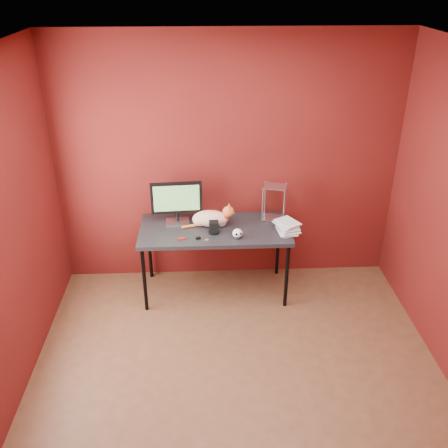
{
  "coord_description": "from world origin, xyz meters",
  "views": [
    {
      "loc": [
        -0.27,
        -3.03,
        3.09
      ],
      "look_at": [
        -0.07,
        1.15,
        0.91
      ],
      "focal_mm": 40.0,
      "sensor_mm": 36.0,
      "label": 1
    }
  ],
  "objects_px": {
    "skull_mug": "(238,233)",
    "desk": "(215,233)",
    "monitor": "(177,201)",
    "cat": "(211,218)",
    "book_stack": "(282,177)",
    "speaker": "(214,228)"
  },
  "relations": [
    {
      "from": "desk",
      "to": "skull_mug",
      "type": "xyz_separation_m",
      "value": [
        0.21,
        -0.21,
        0.1
      ]
    },
    {
      "from": "desk",
      "to": "monitor",
      "type": "xyz_separation_m",
      "value": [
        -0.37,
        0.14,
        0.3
      ]
    },
    {
      "from": "skull_mug",
      "to": "book_stack",
      "type": "relative_size",
      "value": 0.09
    },
    {
      "from": "cat",
      "to": "book_stack",
      "type": "xyz_separation_m",
      "value": [
        0.66,
        -0.17,
        0.5
      ]
    },
    {
      "from": "desk",
      "to": "monitor",
      "type": "relative_size",
      "value": 2.93
    },
    {
      "from": "monitor",
      "to": "book_stack",
      "type": "relative_size",
      "value": 0.44
    },
    {
      "from": "skull_mug",
      "to": "book_stack",
      "type": "height_order",
      "value": "book_stack"
    },
    {
      "from": "monitor",
      "to": "speaker",
      "type": "xyz_separation_m",
      "value": [
        0.36,
        -0.24,
        -0.19
      ]
    },
    {
      "from": "cat",
      "to": "monitor",
      "type": "bearing_deg",
      "value": 173.19
    },
    {
      "from": "desk",
      "to": "speaker",
      "type": "relative_size",
      "value": 12.0
    },
    {
      "from": "cat",
      "to": "book_stack",
      "type": "distance_m",
      "value": 0.85
    },
    {
      "from": "cat",
      "to": "speaker",
      "type": "relative_size",
      "value": 4.21
    },
    {
      "from": "cat",
      "to": "book_stack",
      "type": "relative_size",
      "value": 0.45
    },
    {
      "from": "monitor",
      "to": "cat",
      "type": "height_order",
      "value": "monitor"
    },
    {
      "from": "skull_mug",
      "to": "monitor",
      "type": "bearing_deg",
      "value": 138.62
    },
    {
      "from": "skull_mug",
      "to": "speaker",
      "type": "bearing_deg",
      "value": 142.88
    },
    {
      "from": "skull_mug",
      "to": "speaker",
      "type": "relative_size",
      "value": 0.81
    },
    {
      "from": "desk",
      "to": "skull_mug",
      "type": "distance_m",
      "value": 0.31
    },
    {
      "from": "cat",
      "to": "speaker",
      "type": "xyz_separation_m",
      "value": [
        0.02,
        -0.15,
        -0.03
      ]
    },
    {
      "from": "desk",
      "to": "skull_mug",
      "type": "relative_size",
      "value": 14.9
    },
    {
      "from": "skull_mug",
      "to": "desk",
      "type": "bearing_deg",
      "value": 125.21
    },
    {
      "from": "monitor",
      "to": "book_stack",
      "type": "distance_m",
      "value": 1.09
    }
  ]
}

